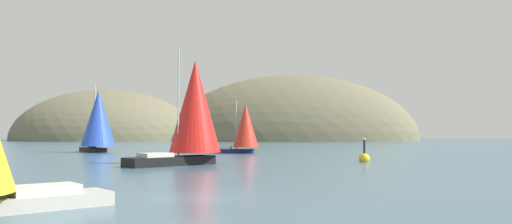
{
  "coord_description": "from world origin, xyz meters",
  "views": [
    {
      "loc": [
        4.4,
        -23.02,
        3.08
      ],
      "look_at": [
        0.0,
        41.22,
        5.5
      ],
      "focal_mm": 35.18,
      "sensor_mm": 36.0,
      "label": 1
    }
  ],
  "objects_px": {
    "sailboat_blue_spinnaker": "(98,119)",
    "channel_buoy": "(364,158)",
    "sailboat_scarlet_sail": "(244,127)",
    "sailboat_red_spinnaker": "(193,110)"
  },
  "relations": [
    {
      "from": "channel_buoy",
      "to": "sailboat_blue_spinnaker",
      "type": "bearing_deg",
      "value": 150.69
    },
    {
      "from": "sailboat_red_spinnaker",
      "to": "sailboat_blue_spinnaker",
      "type": "bearing_deg",
      "value": 127.34
    },
    {
      "from": "sailboat_scarlet_sail",
      "to": "channel_buoy",
      "type": "xyz_separation_m",
      "value": [
        13.64,
        -18.09,
        -3.18
      ]
    },
    {
      "from": "sailboat_red_spinnaker",
      "to": "sailboat_scarlet_sail",
      "type": "xyz_separation_m",
      "value": [
        2.68,
        22.81,
        -1.42
      ]
    },
    {
      "from": "sailboat_scarlet_sail",
      "to": "channel_buoy",
      "type": "height_order",
      "value": "sailboat_scarlet_sail"
    },
    {
      "from": "sailboat_blue_spinnaker",
      "to": "channel_buoy",
      "type": "bearing_deg",
      "value": -29.31
    },
    {
      "from": "sailboat_blue_spinnaker",
      "to": "channel_buoy",
      "type": "height_order",
      "value": "sailboat_blue_spinnaker"
    },
    {
      "from": "sailboat_scarlet_sail",
      "to": "sailboat_blue_spinnaker",
      "type": "relative_size",
      "value": 0.73
    },
    {
      "from": "sailboat_blue_spinnaker",
      "to": "sailboat_red_spinnaker",
      "type": "bearing_deg",
      "value": -52.66
    },
    {
      "from": "sailboat_red_spinnaker",
      "to": "sailboat_blue_spinnaker",
      "type": "relative_size",
      "value": 1.07
    }
  ]
}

